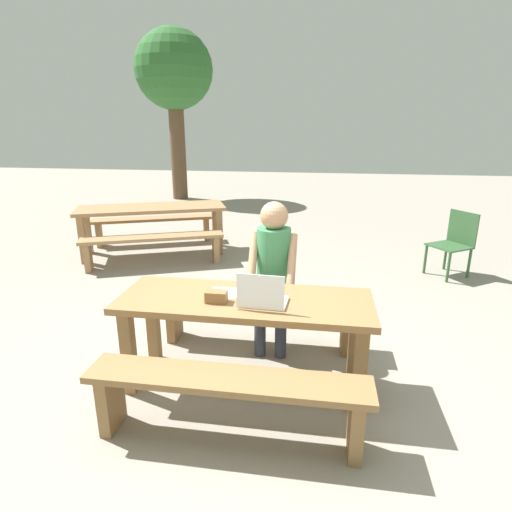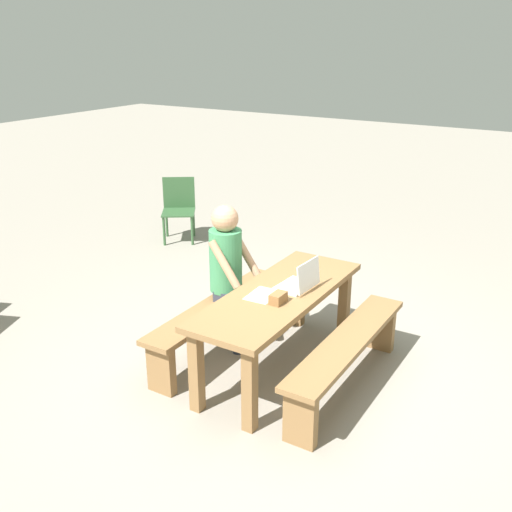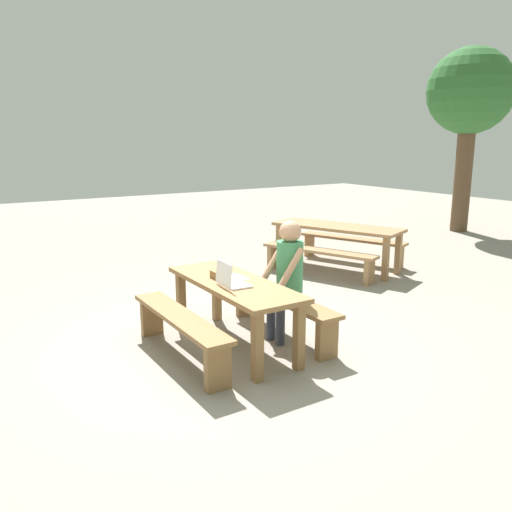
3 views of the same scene
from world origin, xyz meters
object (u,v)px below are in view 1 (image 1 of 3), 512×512
Objects in this scene: laptop at (262,298)px; plastic_chair at (454,242)px; person_seated at (273,265)px; picnic_table_front at (245,313)px; picnic_table_mid at (152,213)px; tree_left at (174,74)px; small_pouch at (216,297)px.

laptop is 3.70m from plastic_chair.
picnic_table_front is at bearing -103.47° from person_seated.
picnic_table_front is 2.19× the size of plastic_chair.
picnic_table_front is 3.69m from plastic_chair.
person_seated reaches higher than laptop.
picnic_table_mid is 5.71m from tree_left.
small_pouch is at bearing -82.55° from picnic_table_mid.
tree_left is at bearing 111.81° from picnic_table_front.
tree_left is (-3.42, 8.28, 2.36)m from laptop.
tree_left is at bearing 82.34° from picnic_table_mid.
laptop is 0.70m from person_seated.
small_pouch is 0.18× the size of plastic_chair.
picnic_table_front is at bearing -34.89° from laptop.
plastic_chair is (2.15, 3.00, -0.33)m from laptop.
small_pouch reaches higher than picnic_table_mid.
laptop is at bearing -89.51° from person_seated.
laptop reaches higher than small_pouch.
small_pouch is at bearing 0.27° from laptop.
picnic_table_front is 5.37× the size of laptop.
laptop is 0.41× the size of plastic_chair.
person_seated is at bearing -77.37° from plastic_chair.
person_seated reaches higher than plastic_chair.
small_pouch is 0.07× the size of picnic_table_mid.
tree_left is (-5.56, 5.29, 2.70)m from plastic_chair.
picnic_table_mid is at bearing -75.96° from tree_left.
small_pouch is (-0.19, -0.10, 0.16)m from picnic_table_front.
tree_left reaches higher than person_seated.
picnic_table_front is at bearing -72.70° from plastic_chair.
tree_left reaches higher than small_pouch.
tree_left reaches higher than picnic_table_front.
person_seated is (-0.01, 0.70, 0.00)m from laptop.
picnic_table_mid is at bearing 122.39° from picnic_table_front.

